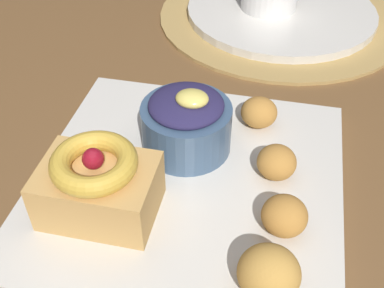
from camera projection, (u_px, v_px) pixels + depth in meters
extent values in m
cube|color=brown|center=(218.00, 145.00, 0.56)|extent=(1.29, 1.00, 0.04)
cylinder|color=brown|center=(20.00, 115.00, 1.19)|extent=(0.07, 0.07, 0.69)
cylinder|color=#AD894C|center=(280.00, 16.00, 0.75)|extent=(0.38, 0.38, 0.00)
cube|color=silver|center=(188.00, 183.00, 0.47)|extent=(0.30, 0.30, 0.01)
cube|color=tan|center=(99.00, 191.00, 0.42)|extent=(0.10, 0.07, 0.05)
torus|color=gold|center=(94.00, 163.00, 0.40)|extent=(0.07, 0.07, 0.02)
sphere|color=maroon|center=(93.00, 159.00, 0.40)|extent=(0.02, 0.02, 0.02)
cylinder|color=#3D5675|center=(186.00, 128.00, 0.49)|extent=(0.09, 0.09, 0.05)
ellipsoid|color=#28234C|center=(186.00, 105.00, 0.47)|extent=(0.08, 0.08, 0.02)
ellipsoid|color=#EAD666|center=(192.00, 99.00, 0.46)|extent=(0.03, 0.03, 0.01)
ellipsoid|color=#BC7F38|center=(284.00, 216.00, 0.41)|extent=(0.04, 0.04, 0.03)
ellipsoid|color=gold|center=(269.00, 273.00, 0.37)|extent=(0.05, 0.05, 0.04)
ellipsoid|color=#BC7F38|center=(277.00, 162.00, 0.46)|extent=(0.04, 0.04, 0.03)
ellipsoid|color=#BC7F38|center=(259.00, 112.00, 0.52)|extent=(0.04, 0.04, 0.03)
cylinder|color=silver|center=(281.00, 11.00, 0.74)|extent=(0.29, 0.29, 0.01)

